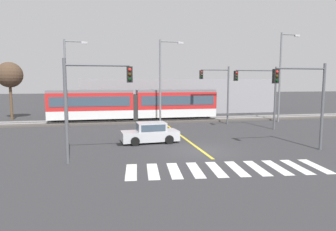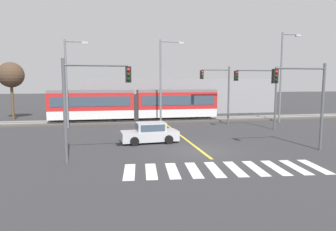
% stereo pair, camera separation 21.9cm
% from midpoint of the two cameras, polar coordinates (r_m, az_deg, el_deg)
% --- Properties ---
extents(ground_plane, '(200.00, 200.00, 0.00)m').
position_cam_midpoint_polar(ground_plane, '(19.90, 6.66, -6.75)').
color(ground_plane, '#333335').
extents(track_bed, '(120.00, 4.00, 0.18)m').
position_cam_midpoint_polar(track_bed, '(34.50, -1.04, -0.90)').
color(track_bed, '#4C4742').
rests_on(track_bed, ground).
extents(rail_near, '(120.00, 0.08, 0.10)m').
position_cam_midpoint_polar(rail_near, '(33.78, -0.83, -0.82)').
color(rail_near, '#939399').
rests_on(rail_near, track_bed).
extents(rail_far, '(120.00, 0.08, 0.10)m').
position_cam_midpoint_polar(rail_far, '(35.19, -1.24, -0.53)').
color(rail_far, '#939399').
rests_on(rail_far, track_bed).
extents(light_rail_tram, '(18.50, 2.64, 3.43)m').
position_cam_midpoint_polar(light_rail_tram, '(33.90, -6.08, 2.26)').
color(light_rail_tram, silver).
rests_on(light_rail_tram, track_bed).
extents(crosswalk_stripe_0, '(0.83, 2.84, 0.01)m').
position_cam_midpoint_polar(crosswalk_stripe_0, '(15.52, -6.95, -10.58)').
color(crosswalk_stripe_0, silver).
rests_on(crosswalk_stripe_0, ground).
extents(crosswalk_stripe_1, '(0.83, 2.84, 0.01)m').
position_cam_midpoint_polar(crosswalk_stripe_1, '(15.52, -2.82, -10.53)').
color(crosswalk_stripe_1, silver).
rests_on(crosswalk_stripe_1, ground).
extents(crosswalk_stripe_2, '(0.83, 2.84, 0.01)m').
position_cam_midpoint_polar(crosswalk_stripe_2, '(15.61, 1.29, -10.43)').
color(crosswalk_stripe_2, silver).
rests_on(crosswalk_stripe_2, ground).
extents(crosswalk_stripe_3, '(0.83, 2.84, 0.01)m').
position_cam_midpoint_polar(crosswalk_stripe_3, '(15.77, 5.32, -10.28)').
color(crosswalk_stripe_3, silver).
rests_on(crosswalk_stripe_3, ground).
extents(crosswalk_stripe_4, '(0.83, 2.84, 0.01)m').
position_cam_midpoint_polar(crosswalk_stripe_4, '(16.00, 9.26, -10.08)').
color(crosswalk_stripe_4, silver).
rests_on(crosswalk_stripe_4, ground).
extents(crosswalk_stripe_5, '(0.83, 2.84, 0.01)m').
position_cam_midpoint_polar(crosswalk_stripe_5, '(16.31, 13.06, -9.85)').
color(crosswalk_stripe_5, silver).
rests_on(crosswalk_stripe_5, ground).
extents(crosswalk_stripe_6, '(0.83, 2.84, 0.01)m').
position_cam_midpoint_polar(crosswalk_stripe_6, '(16.68, 16.69, -9.59)').
color(crosswalk_stripe_6, silver).
rests_on(crosswalk_stripe_6, ground).
extents(crosswalk_stripe_7, '(0.83, 2.84, 0.01)m').
position_cam_midpoint_polar(crosswalk_stripe_7, '(17.12, 20.15, -9.30)').
color(crosswalk_stripe_7, silver).
rests_on(crosswalk_stripe_7, ground).
extents(crosswalk_stripe_8, '(0.83, 2.84, 0.01)m').
position_cam_midpoint_polar(crosswalk_stripe_8, '(17.61, 23.43, -9.00)').
color(crosswalk_stripe_8, silver).
rests_on(crosswalk_stripe_8, ground).
extents(crosswalk_stripe_9, '(0.83, 2.84, 0.01)m').
position_cam_midpoint_polar(crosswalk_stripe_9, '(18.16, 26.51, -8.69)').
color(crosswalk_stripe_9, silver).
rests_on(crosswalk_stripe_9, ground).
extents(lane_centre_line, '(0.20, 15.38, 0.01)m').
position_cam_midpoint_polar(lane_centre_line, '(25.14, 2.81, -3.91)').
color(lane_centre_line, gold).
rests_on(lane_centre_line, ground).
extents(sedan_crossing, '(4.31, 2.15, 1.52)m').
position_cam_midpoint_polar(sedan_crossing, '(22.38, -3.22, -3.40)').
color(sedan_crossing, '#B7BABF').
rests_on(sedan_crossing, ground).
extents(traffic_light_near_left, '(3.75, 0.38, 5.80)m').
position_cam_midpoint_polar(traffic_light_near_left, '(17.14, -14.58, 4.04)').
color(traffic_light_near_left, '#515459').
rests_on(traffic_light_near_left, ground).
extents(traffic_light_mid_right, '(4.25, 0.38, 5.90)m').
position_cam_midpoint_polar(traffic_light_mid_right, '(29.07, 17.61, 5.09)').
color(traffic_light_mid_right, '#515459').
rests_on(traffic_light_mid_right, ground).
extents(traffic_light_far_right, '(3.25, 0.38, 6.11)m').
position_cam_midpoint_polar(traffic_light_far_right, '(32.02, 9.95, 5.49)').
color(traffic_light_far_right, '#515459').
rests_on(traffic_light_far_right, ground).
extents(traffic_light_near_right, '(3.75, 0.38, 5.72)m').
position_cam_midpoint_polar(traffic_light_near_right, '(21.31, 25.01, 3.97)').
color(traffic_light_near_right, '#515459').
rests_on(traffic_light_near_right, ground).
extents(street_lamp_west, '(2.24, 0.28, 8.53)m').
position_cam_midpoint_polar(street_lamp_west, '(30.61, -18.23, 6.76)').
color(street_lamp_west, slate).
rests_on(street_lamp_west, ground).
extents(street_lamp_centre, '(2.55, 0.28, 8.83)m').
position_cam_midpoint_polar(street_lamp_centre, '(31.43, -0.77, 7.42)').
color(street_lamp_centre, slate).
rests_on(street_lamp_centre, ground).
extents(street_lamp_east, '(2.24, 0.28, 9.86)m').
position_cam_midpoint_polar(street_lamp_east, '(35.75, 21.15, 7.66)').
color(street_lamp_east, slate).
rests_on(street_lamp_east, ground).
extents(bare_tree_far_west, '(2.98, 2.98, 6.80)m').
position_cam_midpoint_polar(bare_tree_far_west, '(40.06, -27.60, 6.81)').
color(bare_tree_far_west, brown).
rests_on(bare_tree_far_west, ground).
extents(building_backdrop_far, '(27.84, 6.00, 4.89)m').
position_cam_midpoint_polar(building_backdrop_far, '(44.30, 2.40, 3.80)').
color(building_backdrop_far, gray).
rests_on(building_backdrop_far, ground).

